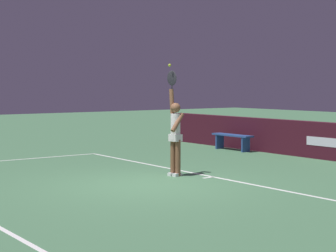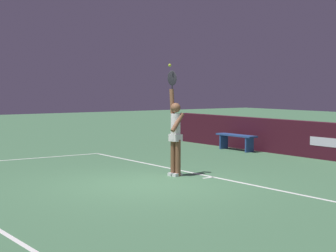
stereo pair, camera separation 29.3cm
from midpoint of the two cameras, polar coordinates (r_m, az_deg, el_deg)
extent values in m
plane|color=#477751|center=(12.33, -2.63, -5.71)|extent=(60.00, 60.00, 0.00)
cube|color=white|center=(13.38, 3.78, -4.94)|extent=(11.14, 0.09, 0.00)
cube|color=white|center=(16.83, -16.11, -3.24)|extent=(0.09, 5.69, 0.00)
cube|color=white|center=(13.28, 3.28, -5.00)|extent=(0.09, 0.30, 0.00)
cylinder|color=brown|center=(13.42, 0.34, -3.11)|extent=(0.12, 0.12, 0.84)
cylinder|color=brown|center=(13.51, -0.13, -3.06)|extent=(0.12, 0.12, 0.84)
cube|color=white|center=(13.45, 0.28, -4.74)|extent=(0.15, 0.26, 0.07)
cube|color=white|center=(13.55, -0.19, -4.68)|extent=(0.15, 0.26, 0.07)
cylinder|color=white|center=(13.40, 0.11, -0.05)|extent=(0.22, 0.22, 0.59)
cube|color=white|center=(13.42, 0.11, -1.15)|extent=(0.29, 0.26, 0.16)
sphere|color=brown|center=(13.37, 0.11, 1.78)|extent=(0.22, 0.22, 0.22)
cylinder|color=brown|center=(13.44, -0.25, 2.41)|extent=(0.15, 0.12, 0.56)
cylinder|color=brown|center=(13.27, 0.29, 0.34)|extent=(0.18, 0.42, 0.44)
ellipsoid|color=black|center=(13.44, -0.25, 4.67)|extent=(0.32, 0.10, 0.37)
cylinder|color=black|center=(13.44, -0.25, 3.86)|extent=(0.03, 0.03, 0.18)
sphere|color=#CDDB34|center=(13.36, -0.47, 5.91)|extent=(0.07, 0.07, 0.07)
cube|color=#294A8D|center=(18.79, 5.81, -0.89)|extent=(1.60, 0.37, 0.05)
cube|color=#294A8D|center=(19.26, 4.59, -1.49)|extent=(0.06, 0.32, 0.48)
cube|color=#294A8D|center=(18.37, 7.08, -1.77)|extent=(0.06, 0.32, 0.48)
camera|label=1|loc=(0.15, -90.63, -0.04)|focal=62.93mm
camera|label=2|loc=(0.15, 89.37, 0.04)|focal=62.93mm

